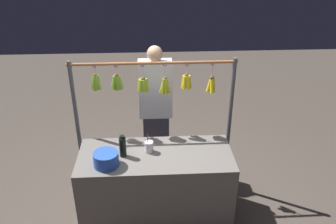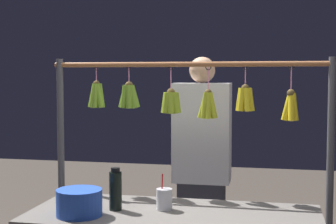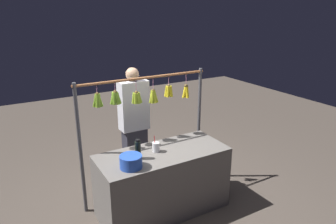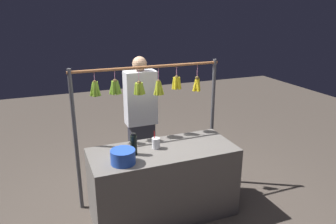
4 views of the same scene
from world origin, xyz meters
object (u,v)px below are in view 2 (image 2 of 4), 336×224
Objects in this scene: blue_bucket at (79,203)px; vendor_person at (202,177)px; water_bottle at (116,190)px; drink_cup at (164,199)px.

vendor_person is (-0.51, -1.05, -0.05)m from blue_bucket.
drink_cup is at bearing -167.07° from water_bottle.
drink_cup is 0.84m from vendor_person.
drink_cup is (-0.26, -0.06, -0.05)m from water_bottle.
drink_cup reaches higher than blue_bucket.
vendor_person is (-0.35, -0.89, -0.09)m from water_bottle.
water_bottle is 0.28m from drink_cup.
drink_cup is (-0.42, -0.21, -0.01)m from blue_bucket.
vendor_person is at bearing -96.12° from drink_cup.
blue_bucket is 0.14× the size of vendor_person.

